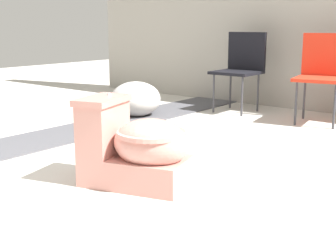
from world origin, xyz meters
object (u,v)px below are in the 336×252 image
boulder_near (102,114)px  boulder_far (136,99)px  folding_chair_left (242,63)px  folding_chair_middle (323,68)px  toilet (136,148)px

boulder_near → boulder_far: bearing=101.0°
folding_chair_left → folding_chair_middle: same height
folding_chair_left → toilet: bearing=16.4°
folding_chair_middle → boulder_near: 2.11m
folding_chair_left → folding_chair_middle: bearing=86.9°
folding_chair_middle → boulder_near: (-1.46, -1.47, -0.39)m
folding_chair_left → boulder_near: (-0.56, -1.52, -0.39)m
toilet → boulder_near: toilet is taller
boulder_near → boulder_far: (-0.11, 0.58, 0.05)m
folding_chair_middle → folding_chair_left: bearing=-103.1°
folding_chair_left → boulder_far: 1.20m
folding_chair_middle → boulder_near: folding_chair_middle is taller
boulder_near → boulder_far: 0.59m
folding_chair_middle → toilet: bearing=-13.9°
toilet → boulder_near: size_ratio=2.13×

